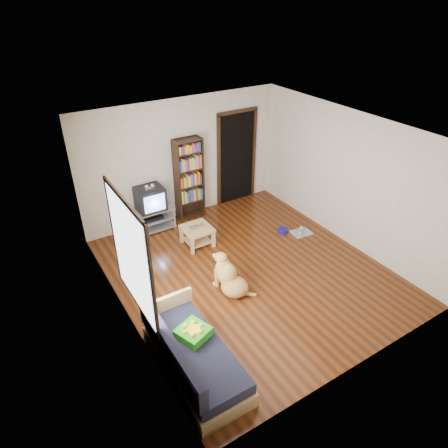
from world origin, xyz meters
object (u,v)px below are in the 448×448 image
laptop (198,228)px  dog (229,278)px  crt_tv (150,198)px  sofa (192,357)px  grey_rag (301,233)px  green_cushion (193,333)px  coffee_table (197,233)px  tv_stand (152,218)px  bookshelf (189,175)px  dog_bowl (283,230)px

laptop → dog: (-0.20, -1.47, -0.15)m
crt_tv → sofa: size_ratio=0.32×
sofa → grey_rag: bearing=27.4°
green_cushion → coffee_table: green_cushion is taller
grey_rag → coffee_table: coffee_table is taller
sofa → dog: sofa is taller
dog → coffee_table: bearing=82.4°
tv_stand → grey_rag: bearing=-34.7°
coffee_table → dog: dog is taller
green_cushion → coffee_table: size_ratio=0.70×
bookshelf → dog: 2.77m
laptop → crt_tv: crt_tv is taller
dog_bowl → coffee_table: (-1.75, 0.54, 0.24)m
bookshelf → dog: bookshelf is taller
dog_bowl → green_cushion: bearing=-148.5°
dog_bowl → crt_tv: 2.85m
tv_stand → green_cushion: bearing=-103.8°
green_cushion → dog: dog is taller
grey_rag → sofa: sofa is taller
laptop → dog_bowl: bearing=-14.4°
grey_rag → bookshelf: bearing=130.9°
green_cushion → bookshelf: bookshelf is taller
coffee_table → dog: size_ratio=0.70×
crt_tv → laptop: bearing=-63.2°
dog_bowl → sofa: (-3.25, -2.09, 0.22)m
laptop → bookshelf: size_ratio=0.17×
laptop → green_cushion: bearing=-117.8°
sofa → dog: 1.73m
tv_stand → dog: 2.53m
dog → crt_tv: bearing=97.5°
laptop → crt_tv: (-0.53, 1.05, 0.33)m
crt_tv → green_cushion: bearing=-103.7°
dog → dog_bowl: bearing=26.4°
bookshelf → dog_bowl: bearing=-50.8°
tv_stand → bookshelf: size_ratio=0.50×
crt_tv → coffee_table: size_ratio=1.05×
dog_bowl → bookshelf: bookshelf is taller
coffee_table → dog: (-0.20, -1.50, -0.02)m
laptop → sofa: size_ratio=0.17×
coffee_table → sofa: bearing=-119.8°
laptop → dog_bowl: 1.86m
coffee_table → grey_rag: bearing=-21.1°
bookshelf → green_cushion: bearing=-116.9°
laptop → crt_tv: bearing=118.7°
green_cushion → tv_stand: bearing=55.8°
laptop → coffee_table: bearing=91.9°
green_cushion → laptop: size_ratio=1.27×
green_cushion → crt_tv: bearing=55.9°
tv_stand → sofa: (-0.97, -3.63, -0.01)m
green_cushion → dog: (1.18, 0.95, -0.23)m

